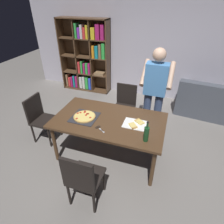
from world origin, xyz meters
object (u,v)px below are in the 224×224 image
(dining_table, at_px, (109,123))
(wine_bottle, at_px, (146,134))
(chair_left_end, at_px, (40,116))
(pepperoni_pizza_on_tray, at_px, (85,117))
(chair_far_side, at_px, (125,103))
(bookshelf, at_px, (87,57))
(kitchen_scissors, at_px, (99,128))
(couch, at_px, (215,104))
(chair_near_camera, at_px, (83,177))
(person_serving_pizza, at_px, (155,91))

(dining_table, xyz_separation_m, wine_bottle, (0.65, -0.32, 0.19))
(chair_left_end, height_order, pepperoni_pizza_on_tray, chair_left_end)
(chair_far_side, bearing_deg, bookshelf, 137.42)
(bookshelf, relative_size, kitchen_scissors, 10.27)
(couch, height_order, bookshelf, bookshelf)
(dining_table, relative_size, chair_left_end, 1.97)
(chair_far_side, height_order, chair_left_end, same)
(wine_bottle, bearing_deg, dining_table, 153.91)
(dining_table, xyz_separation_m, chair_near_camera, (-0.00, -0.99, -0.17))
(chair_far_side, distance_m, pepperoni_pizza_on_tray, 1.17)
(kitchen_scissors, bearing_deg, dining_table, 78.68)
(bookshelf, height_order, person_serving_pizza, bookshelf)
(person_serving_pizza, bearing_deg, chair_far_side, 159.56)
(chair_near_camera, distance_m, bookshelf, 3.72)
(pepperoni_pizza_on_tray, bearing_deg, chair_left_end, 175.47)
(dining_table, height_order, pepperoni_pizza_on_tray, pepperoni_pizza_on_tray)
(person_serving_pizza, relative_size, pepperoni_pizza_on_tray, 4.21)
(chair_left_end, relative_size, couch, 0.51)
(couch, bearing_deg, wine_bottle, -118.36)
(wine_bottle, bearing_deg, chair_left_end, 171.07)
(chair_left_end, relative_size, bookshelf, 0.46)
(chair_far_side, relative_size, wine_bottle, 2.85)
(pepperoni_pizza_on_tray, bearing_deg, chair_far_side, 69.71)
(chair_far_side, xyz_separation_m, bookshelf, (-1.51, 1.39, 0.44))
(chair_far_side, distance_m, wine_bottle, 1.50)
(couch, xyz_separation_m, bookshelf, (-3.40, 0.39, 0.65))
(chair_left_end, distance_m, bookshelf, 2.42)
(wine_bottle, bearing_deg, chair_near_camera, -133.96)
(dining_table, distance_m, wine_bottle, 0.75)
(dining_table, bearing_deg, chair_near_camera, -90.00)
(dining_table, distance_m, chair_left_end, 1.39)
(person_serving_pizza, distance_m, wine_bottle, 1.10)
(person_serving_pizza, xyz_separation_m, pepperoni_pizza_on_tray, (-0.99, -0.85, -0.23))
(dining_table, distance_m, pepperoni_pizza_on_tray, 0.41)
(wine_bottle, bearing_deg, bookshelf, 128.69)
(couch, xyz_separation_m, person_serving_pizza, (-1.30, -1.22, 0.70))
(chair_far_side, bearing_deg, kitchen_scissors, -92.50)
(bookshelf, xyz_separation_m, pepperoni_pizza_on_tray, (1.12, -2.46, -0.18))
(person_serving_pizza, xyz_separation_m, wine_bottle, (0.06, -1.09, -0.13))
(dining_table, relative_size, bookshelf, 0.91)
(chair_far_side, xyz_separation_m, kitchen_scissors, (-0.06, -1.27, 0.24))
(chair_left_end, xyz_separation_m, pepperoni_pizza_on_tray, (0.98, -0.08, 0.25))
(person_serving_pizza, bearing_deg, wine_bottle, -86.95)
(bookshelf, relative_size, pepperoni_pizza_on_tray, 4.69)
(bookshelf, height_order, kitchen_scissors, bookshelf)
(person_serving_pizza, relative_size, wine_bottle, 5.54)
(chair_far_side, distance_m, kitchen_scissors, 1.29)
(chair_near_camera, relative_size, couch, 0.51)
(dining_table, distance_m, kitchen_scissors, 0.29)
(kitchen_scissors, bearing_deg, couch, 49.28)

